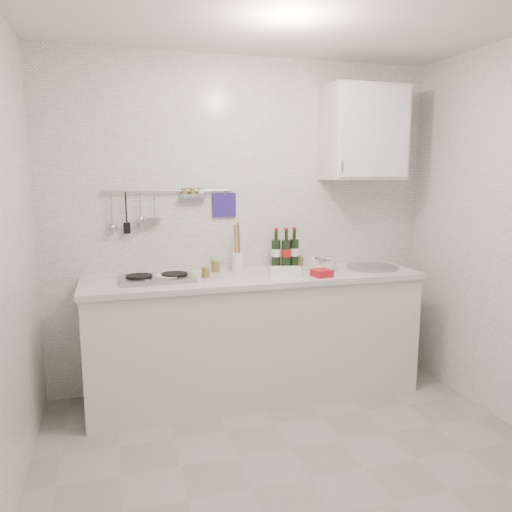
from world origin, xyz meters
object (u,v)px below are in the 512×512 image
at_px(wall_cabinet, 364,133).
at_px(plate_stack_sink, 322,265).
at_px(utensil_crock, 237,260).
at_px(plate_stack_hob, 170,277).
at_px(wine_bottles, 285,248).

xyz_separation_m(wall_cabinet, plate_stack_sink, (-0.37, -0.12, -0.99)).
bearing_deg(plate_stack_sink, utensil_crock, 165.11).
relative_size(wall_cabinet, plate_stack_hob, 3.06).
height_order(plate_stack_hob, utensil_crock, utensil_crock).
bearing_deg(plate_stack_hob, utensil_crock, 17.12).
height_order(wall_cabinet, utensil_crock, wall_cabinet).
bearing_deg(wall_cabinet, wine_bottles, 173.19).
height_order(wall_cabinet, wine_bottles, wall_cabinet).
relative_size(plate_stack_hob, utensil_crock, 0.61).
bearing_deg(utensil_crock, wall_cabinet, -2.87).
xyz_separation_m(plate_stack_hob, utensil_crock, (0.52, 0.16, 0.07)).
height_order(plate_stack_sink, wine_bottles, wine_bottles).
xyz_separation_m(plate_stack_hob, plate_stack_sink, (1.14, -0.00, 0.02)).
distance_m(plate_stack_sink, wine_bottles, 0.32).
xyz_separation_m(wine_bottles, utensil_crock, (-0.39, -0.02, -0.07)).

